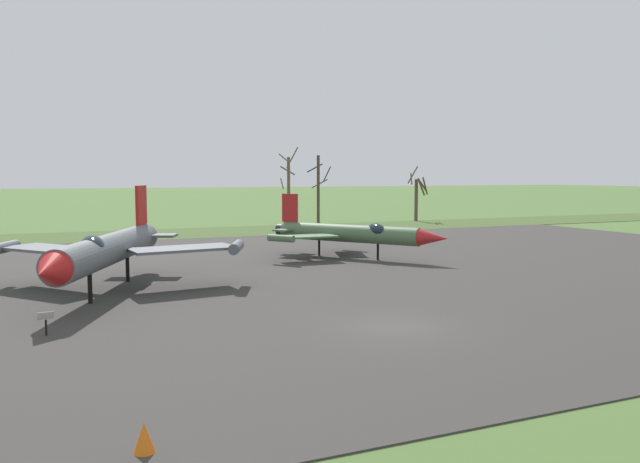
# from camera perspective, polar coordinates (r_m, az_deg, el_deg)

# --- Properties ---
(ground_plane) EXTENTS (600.00, 600.00, 0.00)m
(ground_plane) POSITION_cam_1_polar(r_m,az_deg,el_deg) (25.27, 6.75, -8.64)
(ground_plane) COLOR #4C6B33
(asphalt_apron) EXTENTS (86.18, 47.35, 0.05)m
(asphalt_apron) POSITION_cam_1_polar(r_m,az_deg,el_deg) (37.95, -4.23, -3.96)
(asphalt_apron) COLOR #383533
(asphalt_apron) RESTS_ON ground
(grass_verge_strip) EXTENTS (146.18, 12.00, 0.06)m
(grass_verge_strip) POSITION_cam_1_polar(r_m,az_deg,el_deg) (66.47, -12.82, -0.19)
(grass_verge_strip) COLOR #415729
(grass_verge_strip) RESTS_ON ground
(jet_fighter_front_left) EXTENTS (10.91, 12.32, 4.61)m
(jet_fighter_front_left) POSITION_cam_1_polar(r_m,az_deg,el_deg) (45.31, 2.90, -0.14)
(jet_fighter_front_left) COLOR #4C6B47
(jet_fighter_front_left) RESTS_ON ground
(jet_fighter_front_right) EXTENTS (12.99, 15.14, 5.39)m
(jet_fighter_front_right) POSITION_cam_1_polar(r_m,az_deg,el_deg) (33.69, -18.59, -1.48)
(jet_fighter_front_right) COLOR #565B60
(jet_fighter_front_right) RESTS_ON ground
(info_placard_front_right) EXTENTS (0.63, 0.36, 0.97)m
(info_placard_front_right) POSITION_cam_1_polar(r_m,az_deg,el_deg) (25.67, -23.60, -7.37)
(info_placard_front_right) COLOR black
(info_placard_front_right) RESTS_ON ground
(bare_tree_center) EXTENTS (2.57, 2.58, 9.60)m
(bare_tree_center) POSITION_cam_1_polar(r_m,az_deg,el_deg) (79.49, -2.88, 4.10)
(bare_tree_center) COLOR brown
(bare_tree_center) RESTS_ON ground
(bare_tree_right_of_center) EXTENTS (2.59, 2.77, 8.56)m
(bare_tree_right_of_center) POSITION_cam_1_polar(r_m,az_deg,el_deg) (79.97, -0.13, 4.03)
(bare_tree_right_of_center) COLOR #42382D
(bare_tree_right_of_center) RESTS_ON ground
(bare_tree_far_right) EXTENTS (2.78, 2.77, 7.24)m
(bare_tree_far_right) POSITION_cam_1_polar(r_m,az_deg,el_deg) (83.45, 8.82, 3.29)
(bare_tree_far_right) COLOR brown
(bare_tree_far_right) RESTS_ON ground
(traffic_cone) EXTENTS (0.50, 0.50, 0.71)m
(traffic_cone) POSITION_cam_1_polar(r_m,az_deg,el_deg) (14.67, -15.65, -17.63)
(traffic_cone) COLOR orange
(traffic_cone) RESTS_ON ground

